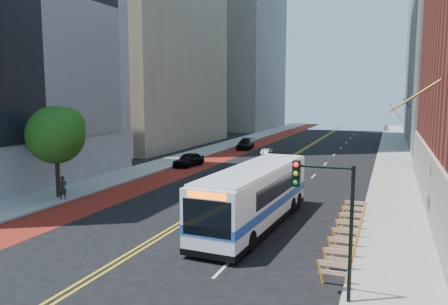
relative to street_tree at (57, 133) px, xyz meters
name	(u,v)px	position (x,y,z in m)	size (l,w,h in m)	color
ground	(150,242)	(11.24, -6.04, -4.91)	(160.00, 160.00, 0.00)	black
sidewalk_left	(190,156)	(-0.76, 23.96, -4.84)	(4.00, 140.00, 0.15)	gray
sidewalk_right	(394,167)	(23.24, 23.96, -4.84)	(4.00, 140.00, 0.15)	gray
bus_lane_paint	(218,158)	(3.14, 23.96, -4.91)	(3.60, 140.00, 0.01)	maroon
center_line_inner	(282,161)	(11.06, 23.96, -4.91)	(0.14, 140.00, 0.01)	gold
center_line_outer	(285,162)	(11.42, 23.96, -4.91)	(0.14, 140.00, 0.01)	gold
lane_dashes	(334,155)	(16.04, 31.96, -4.90)	(0.14, 98.20, 0.01)	silver
construction_barriers	(347,231)	(20.84, -2.62, -4.24)	(1.42, 10.91, 1.00)	orange
street_tree	(57,133)	(0.00, 0.00, 0.00)	(4.20, 4.20, 6.70)	black
traffic_signal	(327,204)	(20.66, -9.55, -1.19)	(2.21, 0.34, 5.07)	black
transit_bus	(256,195)	(15.50, -1.25, -3.09)	(3.45, 12.83, 3.49)	white
car_a	(189,160)	(2.46, 16.98, -4.17)	(1.75, 4.34, 1.48)	black
car_b	(267,155)	(9.45, 23.42, -4.17)	(1.57, 4.51, 1.49)	black
car_c	(245,144)	(3.42, 33.71, -4.18)	(2.04, 5.01, 1.45)	black
pedestrian	(63,188)	(0.84, -0.60, -3.91)	(0.62, 0.41, 1.71)	black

